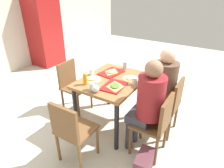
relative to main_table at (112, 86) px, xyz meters
The scene contains 24 objects.
ground_plane 0.66m from the main_table, ahead, with size 10.00×10.00×0.02m, color beige.
main_table is the anchor object (origin of this frame).
chair_near_left 0.83m from the main_table, 107.61° to the right, with size 0.40×0.40×0.85m.
chair_near_right 0.83m from the main_table, 72.39° to the right, with size 0.40×0.40×0.85m.
chair_far_side 0.79m from the main_table, 90.00° to the left, with size 0.40×0.40×0.85m.
chair_left_end 0.89m from the main_table, behind, with size 0.40×0.40×0.85m.
person_in_red 0.69m from the main_table, 111.15° to the right, with size 0.32×0.42×1.26m.
person_in_brown_jacket 0.69m from the main_table, 68.85° to the right, with size 0.32×0.42×1.26m.
tray_red_near 0.25m from the main_table, 141.33° to the right, with size 0.36×0.26×0.02m, color red.
tray_red_far 0.24m from the main_table, 34.45° to the left, with size 0.36×0.26×0.02m, color red.
paper_plate_center 0.29m from the main_table, 124.28° to the left, with size 0.22×0.22×0.01m, color white.
paper_plate_near_edge 0.29m from the main_table, 55.72° to the right, with size 0.22×0.22×0.01m, color white.
pizza_slice_a 0.29m from the main_table, 138.92° to the right, with size 0.29×0.27×0.02m.
pizza_slice_b 0.26m from the main_table, 33.84° to the left, with size 0.24×0.19×0.02m.
pizza_slice_c 0.31m from the main_table, 126.20° to the left, with size 0.20×0.18×0.02m.
pizza_slice_d 0.30m from the main_table, 57.63° to the right, with size 0.23×0.16×0.02m.
plastic_cup_a 0.38m from the main_table, 94.20° to the left, with size 0.07×0.07×0.10m, color white.
plastic_cup_b 0.38m from the main_table, 85.80° to the right, with size 0.07×0.07×0.10m, color white.
plastic_cup_c 0.43m from the main_table, behind, with size 0.07×0.07×0.10m, color white.
soda_can 0.46m from the main_table, ahead, with size 0.07×0.07×0.12m, color #B7BCC6.
condiment_bottle 0.44m from the main_table, 145.90° to the left, with size 0.06×0.06×0.16m, color orange.
foil_bundle 0.45m from the main_table, behind, with size 0.10×0.10×0.10m, color silver.
handbag 1.12m from the main_table, 126.89° to the right, with size 0.32×0.16×0.28m, color #592D38.
drink_fridge 3.15m from the main_table, 65.27° to the left, with size 0.70×0.60×1.90m, color maroon.
Camera 1 is at (-2.12, -1.31, 1.98)m, focal length 31.52 mm.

